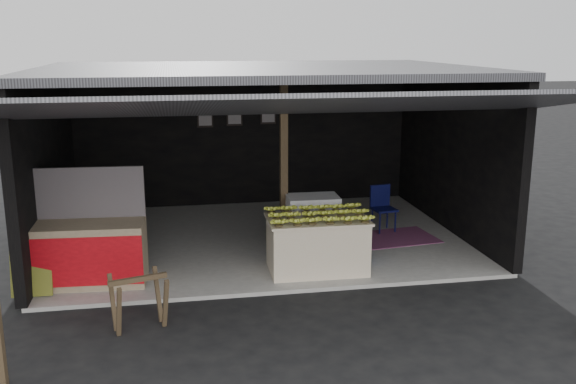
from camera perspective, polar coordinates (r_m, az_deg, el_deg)
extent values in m
plane|color=black|center=(9.06, -0.15, -9.08)|extent=(80.00, 80.00, 0.00)
cube|color=gray|center=(11.37, -2.38, -4.15)|extent=(7.00, 5.00, 0.06)
cube|color=black|center=(13.45, -3.94, 5.09)|extent=(7.00, 0.15, 2.90)
cube|color=black|center=(11.09, -20.69, 2.42)|extent=(0.15, 5.00, 2.90)
cube|color=black|center=(11.99, 14.38, 3.65)|extent=(0.15, 5.00, 2.90)
cube|color=#232326|center=(10.84, -2.54, 10.77)|extent=(7.20, 5.20, 0.12)
cube|color=#232326|center=(7.46, 1.15, 7.73)|extent=(7.40, 2.47, 0.48)
cube|color=#4A3B25|center=(10.47, -0.38, 2.55)|extent=(0.12, 0.12, 2.85)
cube|color=beige|center=(9.65, 2.61, -4.78)|extent=(1.45, 0.89, 0.78)
cube|color=beige|center=(9.53, 2.63, -2.44)|extent=(1.51, 0.95, 0.04)
cube|color=white|center=(10.52, 2.20, -2.81)|extent=(0.85, 0.58, 0.93)
cube|color=navy|center=(10.24, 2.56, -3.01)|extent=(0.65, 0.03, 0.28)
cube|color=#B21414|center=(10.33, 2.54, -4.73)|extent=(0.42, 0.03, 0.09)
cube|color=#998466|center=(9.56, -17.32, -5.24)|extent=(1.63, 0.79, 0.89)
cube|color=red|center=(9.22, -17.57, -5.95)|extent=(1.59, 0.12, 0.70)
cube|color=white|center=(9.22, -17.58, -5.97)|extent=(0.54, 0.04, 0.18)
cube|color=navy|center=(9.63, -17.46, -0.05)|extent=(1.59, 0.15, 0.74)
cube|color=black|center=(9.41, -21.88, -6.21)|extent=(0.54, 0.22, 0.79)
cube|color=#4A3B25|center=(7.91, -14.79, -10.30)|extent=(0.12, 0.27, 0.68)
cube|color=#4A3B25|center=(8.02, -10.83, -9.71)|extent=(0.12, 0.27, 0.68)
cube|color=#4A3B25|center=(8.21, -15.31, -9.41)|extent=(0.12, 0.27, 0.68)
cube|color=#4A3B25|center=(8.32, -11.49, -8.86)|extent=(0.12, 0.27, 0.68)
cube|color=#4A3B25|center=(8.00, -13.21, -7.56)|extent=(0.70, 0.26, 0.06)
cylinder|color=navy|center=(10.23, 6.25, -4.50)|extent=(0.37, 0.37, 0.54)
cylinder|color=#0A0D38|center=(11.56, 8.16, -2.76)|extent=(0.03, 0.03, 0.41)
cylinder|color=#0A0D38|center=(11.70, 9.51, -2.61)|extent=(0.03, 0.03, 0.41)
cylinder|color=#0A0D38|center=(11.82, 7.48, -2.37)|extent=(0.03, 0.03, 0.41)
cylinder|color=#0A0D38|center=(11.96, 8.81, -2.22)|extent=(0.03, 0.03, 0.41)
cube|color=#0A0D38|center=(11.70, 8.53, -1.53)|extent=(0.44, 0.44, 0.04)
cube|color=#0A0D38|center=(11.80, 8.17, -0.34)|extent=(0.39, 0.10, 0.42)
cube|color=#671749|center=(11.42, 9.21, -4.04)|extent=(1.61, 1.18, 0.01)
cube|color=black|center=(13.24, -7.38, 6.62)|extent=(0.32, 0.03, 0.42)
cube|color=#4C4C59|center=(13.22, -7.38, 6.61)|extent=(0.26, 0.02, 0.34)
cube|color=black|center=(13.28, -4.78, 6.79)|extent=(0.32, 0.03, 0.42)
cube|color=#4C4C59|center=(13.26, -4.77, 6.78)|extent=(0.26, 0.02, 0.34)
cube|color=black|center=(13.36, -1.77, 6.96)|extent=(0.32, 0.03, 0.42)
cube|color=#4C4C59|center=(13.34, -1.76, 6.95)|extent=(0.26, 0.02, 0.34)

